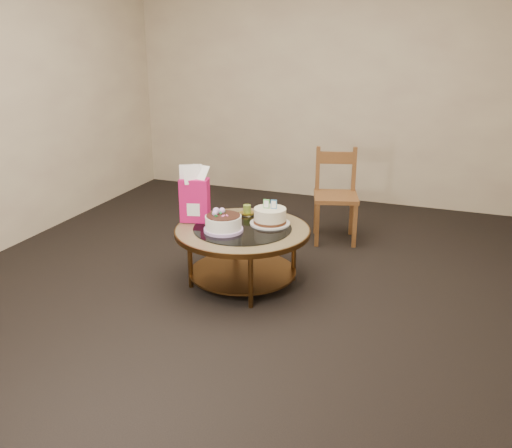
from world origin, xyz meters
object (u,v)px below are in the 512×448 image
at_px(decorated_cake, 223,224).
at_px(dining_chair, 336,195).
at_px(coffee_table, 243,238).
at_px(gift_bag, 195,194).
at_px(cream_cake, 270,216).

height_order(decorated_cake, dining_chair, dining_chair).
bearing_deg(dining_chair, coffee_table, -126.18).
distance_m(coffee_table, decorated_cake, 0.21).
height_order(decorated_cake, gift_bag, gift_bag).
bearing_deg(coffee_table, dining_chair, 70.33).
xyz_separation_m(decorated_cake, dining_chair, (0.54, 1.32, -0.09)).
bearing_deg(gift_bag, dining_chair, 41.49).
xyz_separation_m(cream_cake, gift_bag, (-0.56, -0.14, 0.16)).
xyz_separation_m(gift_bag, dining_chair, (0.83, 1.19, -0.25)).
relative_size(coffee_table, cream_cake, 3.33).
bearing_deg(cream_cake, coffee_table, -146.01).
xyz_separation_m(decorated_cake, cream_cake, (0.27, 0.27, 0.00)).
bearing_deg(dining_chair, cream_cake, -120.73).
distance_m(cream_cake, dining_chair, 1.09).
height_order(cream_cake, gift_bag, gift_bag).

